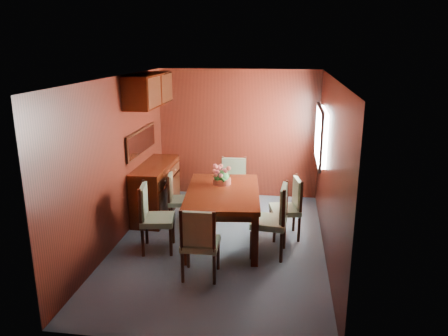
% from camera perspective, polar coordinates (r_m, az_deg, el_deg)
% --- Properties ---
extents(ground, '(4.50, 4.50, 0.00)m').
position_cam_1_polar(ground, '(6.50, -0.53, -9.93)').
color(ground, '#3A454F').
rests_on(ground, ground).
extents(room_shell, '(3.06, 4.52, 2.41)m').
position_cam_1_polar(room_shell, '(6.31, -1.05, 4.91)').
color(room_shell, black).
rests_on(room_shell, ground).
extents(sideboard, '(0.48, 1.40, 0.90)m').
position_cam_1_polar(sideboard, '(7.50, -8.85, -2.82)').
color(sideboard, black).
rests_on(sideboard, ground).
extents(dining_table, '(1.21, 1.76, 0.78)m').
position_cam_1_polar(dining_table, '(6.38, -0.16, -3.90)').
color(dining_table, black).
rests_on(dining_table, ground).
extents(chair_left_near, '(0.52, 0.54, 0.98)m').
position_cam_1_polar(chair_left_near, '(6.21, -9.39, -5.94)').
color(chair_left_near, black).
rests_on(chair_left_near, ground).
extents(chair_left_far, '(0.46, 0.48, 0.87)m').
position_cam_1_polar(chair_left_far, '(7.05, -6.19, -3.70)').
color(chair_left_far, black).
rests_on(chair_left_far, ground).
extents(chair_right_near, '(0.50, 0.52, 1.03)m').
position_cam_1_polar(chair_right_near, '(6.03, 6.64, -6.26)').
color(chair_right_near, black).
rests_on(chair_right_near, ground).
extents(chair_right_far, '(0.50, 0.51, 0.93)m').
position_cam_1_polar(chair_right_far, '(6.63, 8.59, -4.71)').
color(chair_right_far, black).
rests_on(chair_right_far, ground).
extents(chair_head, '(0.47, 0.45, 0.95)m').
position_cam_1_polar(chair_head, '(5.41, -3.22, -9.34)').
color(chair_head, black).
rests_on(chair_head, ground).
extents(chair_foot, '(0.47, 0.45, 0.95)m').
position_cam_1_polar(chair_foot, '(7.56, 1.23, -1.85)').
color(chair_foot, black).
rests_on(chair_foot, ground).
extents(flower_centerpiece, '(0.30, 0.30, 0.30)m').
position_cam_1_polar(flower_centerpiece, '(6.60, -0.28, -0.89)').
color(flower_centerpiece, '#A34632').
rests_on(flower_centerpiece, dining_table).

